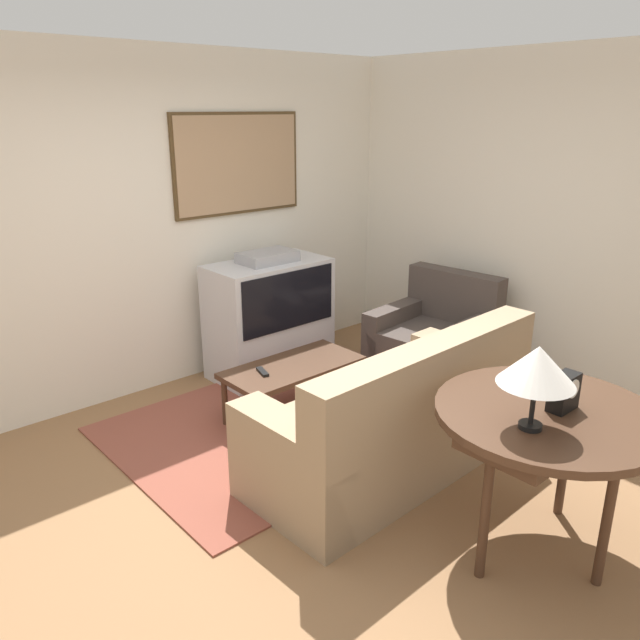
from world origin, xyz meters
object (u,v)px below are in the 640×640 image
Objects in this scene: coffee_table at (293,370)px; couch at (395,423)px; table_lamp at (537,366)px; mantel_clock at (564,392)px; console_table at (548,423)px; armchair at (434,344)px; tv at (269,317)px.

couch is at bearing -89.21° from coffee_table.
mantel_clock is (0.29, -0.00, -0.22)m from table_lamp.
mantel_clock is (0.06, -0.03, 0.16)m from console_table.
console_table is at bearing -43.47° from armchair.
coffee_table is (-1.39, 0.23, 0.07)m from armchair.
table_lamp is 0.37m from mantel_clock.
table_lamp is (-0.23, -0.03, 0.38)m from console_table.
armchair is at bearing -151.85° from couch.
armchair is 1.41m from coffee_table.
console_table is at bearing 7.95° from table_lamp.
mantel_clock is (0.06, -2.06, 0.54)m from coffee_table.
tv is at bearing -102.90° from couch.
armchair is at bearing 53.90° from mantel_clock.
table_lamp reaches higher than mantel_clock.
table_lamp is (-0.61, -2.84, 0.62)m from tv.
tv is at bearing 82.31° from console_table.
coffee_table is 0.95× the size of console_table.
coffee_table is at bearing -115.76° from tv.
couch reaches higher than coffee_table.
table_lamp is (-1.62, -1.82, 0.83)m from armchair.
coffee_table is 2.13m from mantel_clock.
tv is 0.88m from coffee_table.
couch is 1.02m from coffee_table.
mantel_clock reaches higher than console_table.
table_lamp reaches higher than tv.
table_lamp is at bearing 75.12° from couch.
tv is 1.03× the size of coffee_table.
console_table is 0.45m from table_lamp.
couch reaches higher than console_table.
armchair is 0.86× the size of console_table.
coffee_table is 2.21m from table_lamp.
console_table is (-0.02, -1.01, 0.41)m from couch.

